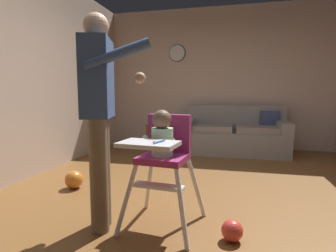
{
  "coord_description": "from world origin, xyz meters",
  "views": [
    {
      "loc": [
        0.33,
        -2.6,
        1.07
      ],
      "look_at": [
        -0.23,
        -0.25,
        0.79
      ],
      "focal_mm": 29.17,
      "sensor_mm": 36.0,
      "label": 1
    }
  ],
  "objects_px": {
    "couch": "(234,135)",
    "toy_ball": "(74,180)",
    "wall_clock": "(177,53)",
    "sippy_cup": "(157,122)",
    "toy_ball_second": "(232,230)",
    "adult_standing": "(99,110)",
    "high_chair": "(163,147)",
    "side_table": "(159,132)"
  },
  "relations": [
    {
      "from": "adult_standing",
      "to": "sippy_cup",
      "type": "relative_size",
      "value": 16.67
    },
    {
      "from": "couch",
      "to": "sippy_cup",
      "type": "height_order",
      "value": "couch"
    },
    {
      "from": "couch",
      "to": "adult_standing",
      "type": "height_order",
      "value": "adult_standing"
    },
    {
      "from": "couch",
      "to": "wall_clock",
      "type": "relative_size",
      "value": 5.43
    },
    {
      "from": "sippy_cup",
      "to": "couch",
      "type": "bearing_deg",
      "value": 12.38
    },
    {
      "from": "high_chair",
      "to": "wall_clock",
      "type": "xyz_separation_m",
      "value": [
        -0.61,
        3.52,
        1.25
      ]
    },
    {
      "from": "toy_ball_second",
      "to": "sippy_cup",
      "type": "relative_size",
      "value": 1.59
    },
    {
      "from": "couch",
      "to": "toy_ball_second",
      "type": "relative_size",
      "value": 11.68
    },
    {
      "from": "side_table",
      "to": "wall_clock",
      "type": "relative_size",
      "value": 1.52
    },
    {
      "from": "toy_ball",
      "to": "wall_clock",
      "type": "xyz_separation_m",
      "value": [
        0.61,
        2.89,
        1.8
      ]
    },
    {
      "from": "couch",
      "to": "high_chair",
      "type": "distance_m",
      "value": 3.11
    },
    {
      "from": "toy_ball_second",
      "to": "sippy_cup",
      "type": "distance_m",
      "value": 3.2
    },
    {
      "from": "toy_ball_second",
      "to": "high_chair",
      "type": "bearing_deg",
      "value": 168.64
    },
    {
      "from": "side_table",
      "to": "sippy_cup",
      "type": "height_order",
      "value": "sippy_cup"
    },
    {
      "from": "toy_ball_second",
      "to": "sippy_cup",
      "type": "xyz_separation_m",
      "value": [
        -1.37,
        2.85,
        0.49
      ]
    },
    {
      "from": "couch",
      "to": "toy_ball_second",
      "type": "bearing_deg",
      "value": -0.4
    },
    {
      "from": "sippy_cup",
      "to": "wall_clock",
      "type": "relative_size",
      "value": 0.29
    },
    {
      "from": "toy_ball_second",
      "to": "sippy_cup",
      "type": "bearing_deg",
      "value": 115.62
    },
    {
      "from": "high_chair",
      "to": "adult_standing",
      "type": "distance_m",
      "value": 0.57
    },
    {
      "from": "high_chair",
      "to": "toy_ball_second",
      "type": "xyz_separation_m",
      "value": [
        0.55,
        -0.11,
        -0.57
      ]
    },
    {
      "from": "couch",
      "to": "toy_ball",
      "type": "distance_m",
      "value": 3.01
    },
    {
      "from": "side_table",
      "to": "couch",
      "type": "bearing_deg",
      "value": 12.65
    },
    {
      "from": "sippy_cup",
      "to": "side_table",
      "type": "bearing_deg",
      "value": -0.0
    },
    {
      "from": "adult_standing",
      "to": "high_chair",
      "type": "bearing_deg",
      "value": -0.46
    },
    {
      "from": "couch",
      "to": "toy_ball",
      "type": "bearing_deg",
      "value": -36.43
    },
    {
      "from": "sippy_cup",
      "to": "toy_ball",
      "type": "bearing_deg",
      "value": -100.58
    },
    {
      "from": "adult_standing",
      "to": "toy_ball_second",
      "type": "height_order",
      "value": "adult_standing"
    },
    {
      "from": "wall_clock",
      "to": "sippy_cup",
      "type": "bearing_deg",
      "value": -105.11
    },
    {
      "from": "toy_ball_second",
      "to": "wall_clock",
      "type": "height_order",
      "value": "wall_clock"
    },
    {
      "from": "high_chair",
      "to": "toy_ball",
      "type": "height_order",
      "value": "high_chair"
    },
    {
      "from": "couch",
      "to": "adult_standing",
      "type": "distance_m",
      "value": 3.41
    },
    {
      "from": "side_table",
      "to": "wall_clock",
      "type": "distance_m",
      "value": 1.72
    },
    {
      "from": "adult_standing",
      "to": "wall_clock",
      "type": "distance_m",
      "value": 3.79
    },
    {
      "from": "sippy_cup",
      "to": "adult_standing",
      "type": "bearing_deg",
      "value": -83.09
    },
    {
      "from": "couch",
      "to": "adult_standing",
      "type": "xyz_separation_m",
      "value": [
        -1.04,
        -3.18,
        0.61
      ]
    },
    {
      "from": "sippy_cup",
      "to": "high_chair",
      "type": "bearing_deg",
      "value": -73.37
    },
    {
      "from": "wall_clock",
      "to": "high_chair",
      "type": "bearing_deg",
      "value": -80.21
    },
    {
      "from": "couch",
      "to": "toy_ball",
      "type": "xyz_separation_m",
      "value": [
        -1.78,
        -2.41,
        -0.23
      ]
    },
    {
      "from": "adult_standing",
      "to": "side_table",
      "type": "bearing_deg",
      "value": 79.17
    },
    {
      "from": "wall_clock",
      "to": "couch",
      "type": "bearing_deg",
      "value": -22.05
    },
    {
      "from": "adult_standing",
      "to": "toy_ball_second",
      "type": "xyz_separation_m",
      "value": [
        1.02,
        0.03,
        -0.87
      ]
    },
    {
      "from": "toy_ball",
      "to": "side_table",
      "type": "distance_m",
      "value": 2.17
    }
  ]
}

